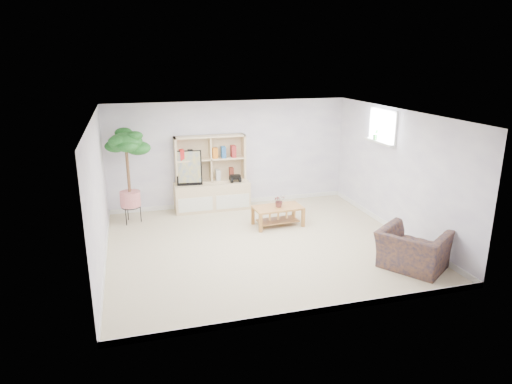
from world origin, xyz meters
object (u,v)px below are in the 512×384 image
object	(u,v)px
coffee_table	(278,216)
armchair	(413,247)
floor_tree	(128,177)
storage_unit	(211,174)

from	to	relation	value
coffee_table	armchair	size ratio (longest dim) A/B	0.97
coffee_table	floor_tree	distance (m)	3.15
storage_unit	floor_tree	xyz separation A→B (m)	(-1.78, -0.39, 0.15)
coffee_table	floor_tree	bearing A→B (deg)	157.39
storage_unit	floor_tree	distance (m)	1.83
storage_unit	floor_tree	world-z (taller)	floor_tree
floor_tree	armchair	size ratio (longest dim) A/B	1.94
storage_unit	coffee_table	size ratio (longest dim) A/B	1.70
armchair	coffee_table	bearing A→B (deg)	-3.81
storage_unit	floor_tree	size ratio (longest dim) A/B	0.85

